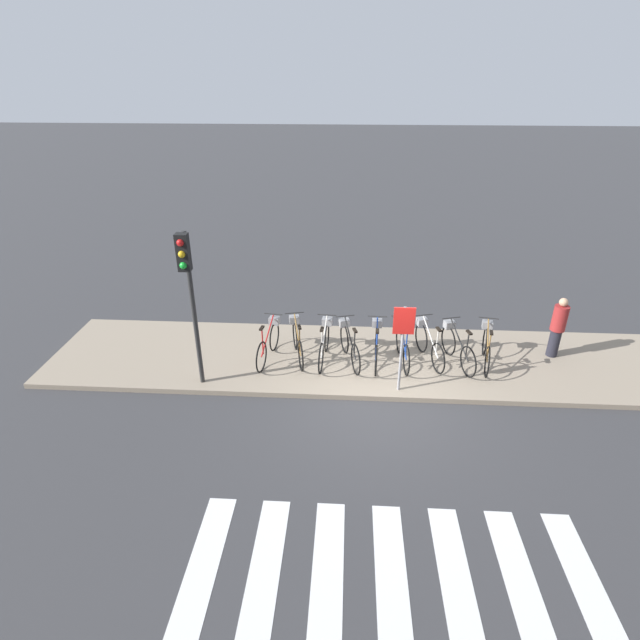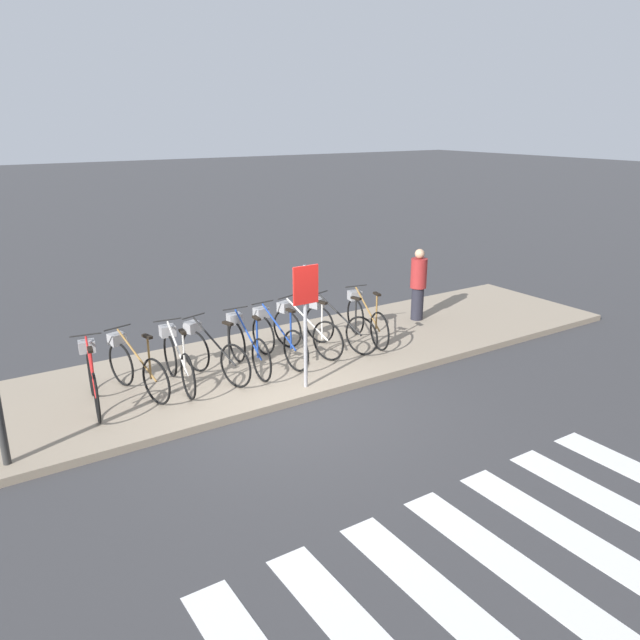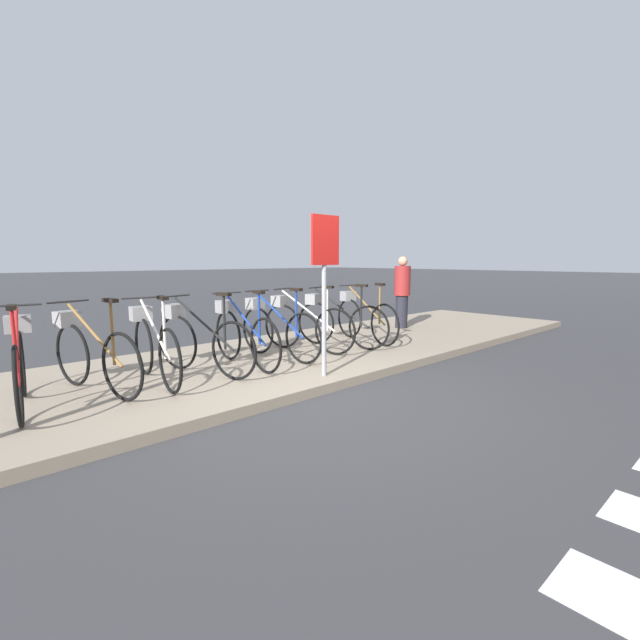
{
  "view_description": "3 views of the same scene",
  "coord_description": "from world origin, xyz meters",
  "px_view_note": "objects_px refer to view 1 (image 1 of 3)",
  "views": [
    {
      "loc": [
        -0.73,
        -8.87,
        6.41
      ],
      "look_at": [
        -1.32,
        1.1,
        1.37
      ],
      "focal_mm": 28.0,
      "sensor_mm": 36.0,
      "label": 1
    },
    {
      "loc": [
        -4.41,
        -7.53,
        4.23
      ],
      "look_at": [
        1.01,
        0.74,
        1.03
      ],
      "focal_mm": 35.0,
      "sensor_mm": 36.0,
      "label": 2
    },
    {
      "loc": [
        -3.15,
        -3.56,
        1.58
      ],
      "look_at": [
        1.14,
        1.14,
        0.68
      ],
      "focal_mm": 24.0,
      "sensor_mm": 36.0,
      "label": 3
    }
  ],
  "objects_px": {
    "parked_bicycle_0": "(269,341)",
    "parked_bicycle_6": "(428,342)",
    "parked_bicycle_5": "(402,343)",
    "parked_bicycle_8": "(486,346)",
    "parked_bicycle_1": "(297,340)",
    "traffic_light": "(188,280)",
    "sign_post": "(403,335)",
    "parked_bicycle_4": "(376,344)",
    "parked_bicycle_7": "(457,345)",
    "parked_bicycle_3": "(349,343)",
    "parked_bicycle_2": "(325,342)",
    "pedestrian": "(558,326)"
  },
  "relations": [
    {
      "from": "pedestrian",
      "to": "sign_post",
      "type": "distance_m",
      "value": 4.27
    },
    {
      "from": "parked_bicycle_5",
      "to": "parked_bicycle_8",
      "type": "relative_size",
      "value": 1.01
    },
    {
      "from": "parked_bicycle_1",
      "to": "parked_bicycle_5",
      "type": "xyz_separation_m",
      "value": [
        2.51,
        -0.02,
        0.0
      ]
    },
    {
      "from": "parked_bicycle_5",
      "to": "parked_bicycle_4",
      "type": "bearing_deg",
      "value": -174.31
    },
    {
      "from": "parked_bicycle_2",
      "to": "parked_bicycle_6",
      "type": "relative_size",
      "value": 1.03
    },
    {
      "from": "parked_bicycle_1",
      "to": "parked_bicycle_4",
      "type": "distance_m",
      "value": 1.9
    },
    {
      "from": "parked_bicycle_4",
      "to": "pedestrian",
      "type": "height_order",
      "value": "pedestrian"
    },
    {
      "from": "parked_bicycle_1",
      "to": "parked_bicycle_4",
      "type": "xyz_separation_m",
      "value": [
        1.89,
        -0.08,
        0.0
      ]
    },
    {
      "from": "parked_bicycle_3",
      "to": "pedestrian",
      "type": "distance_m",
      "value": 5.01
    },
    {
      "from": "traffic_light",
      "to": "sign_post",
      "type": "bearing_deg",
      "value": 0.66
    },
    {
      "from": "parked_bicycle_5",
      "to": "parked_bicycle_6",
      "type": "bearing_deg",
      "value": 8.61
    },
    {
      "from": "parked_bicycle_3",
      "to": "parked_bicycle_5",
      "type": "xyz_separation_m",
      "value": [
        1.26,
        0.07,
        0.0
      ]
    },
    {
      "from": "parked_bicycle_8",
      "to": "sign_post",
      "type": "distance_m",
      "value": 2.64
    },
    {
      "from": "parked_bicycle_0",
      "to": "parked_bicycle_3",
      "type": "xyz_separation_m",
      "value": [
        1.91,
        0.01,
        0.0
      ]
    },
    {
      "from": "parked_bicycle_1",
      "to": "sign_post",
      "type": "relative_size",
      "value": 0.85
    },
    {
      "from": "parked_bicycle_2",
      "to": "parked_bicycle_0",
      "type": "bearing_deg",
      "value": -178.79
    },
    {
      "from": "parked_bicycle_7",
      "to": "parked_bicycle_0",
      "type": "bearing_deg",
      "value": -179.25
    },
    {
      "from": "parked_bicycle_6",
      "to": "parked_bicycle_8",
      "type": "bearing_deg",
      "value": -3.41
    },
    {
      "from": "parked_bicycle_6",
      "to": "parked_bicycle_3",
      "type": "bearing_deg",
      "value": -174.97
    },
    {
      "from": "parked_bicycle_1",
      "to": "traffic_light",
      "type": "relative_size",
      "value": 0.49
    },
    {
      "from": "parked_bicycle_1",
      "to": "parked_bicycle_5",
      "type": "bearing_deg",
      "value": -0.45
    },
    {
      "from": "parked_bicycle_7",
      "to": "parked_bicycle_8",
      "type": "height_order",
      "value": "same"
    },
    {
      "from": "traffic_light",
      "to": "sign_post",
      "type": "xyz_separation_m",
      "value": [
        4.37,
        0.05,
        -1.14
      ]
    },
    {
      "from": "parked_bicycle_1",
      "to": "parked_bicycle_5",
      "type": "distance_m",
      "value": 2.51
    },
    {
      "from": "parked_bicycle_6",
      "to": "parked_bicycle_5",
      "type": "bearing_deg",
      "value": -171.39
    },
    {
      "from": "parked_bicycle_0",
      "to": "parked_bicycle_6",
      "type": "xyz_separation_m",
      "value": [
        3.8,
        0.17,
        0.0
      ]
    },
    {
      "from": "parked_bicycle_4",
      "to": "parked_bicycle_8",
      "type": "distance_m",
      "value": 2.59
    },
    {
      "from": "parked_bicycle_8",
      "to": "sign_post",
      "type": "height_order",
      "value": "sign_post"
    },
    {
      "from": "parked_bicycle_2",
      "to": "parked_bicycle_8",
      "type": "bearing_deg",
      "value": 0.95
    },
    {
      "from": "pedestrian",
      "to": "parked_bicycle_3",
      "type": "bearing_deg",
      "value": -173.94
    },
    {
      "from": "parked_bicycle_8",
      "to": "sign_post",
      "type": "relative_size",
      "value": 0.86
    },
    {
      "from": "parked_bicycle_2",
      "to": "parked_bicycle_6",
      "type": "distance_m",
      "value": 2.48
    },
    {
      "from": "parked_bicycle_4",
      "to": "parked_bicycle_0",
      "type": "bearing_deg",
      "value": -179.64
    },
    {
      "from": "parked_bicycle_3",
      "to": "parked_bicycle_6",
      "type": "xyz_separation_m",
      "value": [
        1.89,
        0.17,
        0.0
      ]
    },
    {
      "from": "parked_bicycle_0",
      "to": "sign_post",
      "type": "bearing_deg",
      "value": -21.35
    },
    {
      "from": "parked_bicycle_1",
      "to": "sign_post",
      "type": "distance_m",
      "value": 2.82
    },
    {
      "from": "traffic_light",
      "to": "parked_bicycle_4",
      "type": "bearing_deg",
      "value": 17.62
    },
    {
      "from": "pedestrian",
      "to": "parked_bicycle_6",
      "type": "bearing_deg",
      "value": -173.31
    },
    {
      "from": "parked_bicycle_0",
      "to": "parked_bicycle_5",
      "type": "height_order",
      "value": "same"
    },
    {
      "from": "parked_bicycle_5",
      "to": "parked_bicycle_7",
      "type": "bearing_deg",
      "value": -0.87
    },
    {
      "from": "parked_bicycle_4",
      "to": "parked_bicycle_5",
      "type": "bearing_deg",
      "value": 5.69
    },
    {
      "from": "parked_bicycle_0",
      "to": "parked_bicycle_6",
      "type": "relative_size",
      "value": 1.02
    },
    {
      "from": "parked_bicycle_8",
      "to": "pedestrian",
      "type": "height_order",
      "value": "pedestrian"
    },
    {
      "from": "parked_bicycle_3",
      "to": "traffic_light",
      "type": "relative_size",
      "value": 0.48
    },
    {
      "from": "parked_bicycle_6",
      "to": "parked_bicycle_7",
      "type": "xyz_separation_m",
      "value": [
        0.65,
        -0.11,
        0.0
      ]
    },
    {
      "from": "parked_bicycle_3",
      "to": "parked_bicycle_2",
      "type": "bearing_deg",
      "value": 177.8
    },
    {
      "from": "parked_bicycle_2",
      "to": "parked_bicycle_7",
      "type": "xyz_separation_m",
      "value": [
        3.12,
        0.03,
        0.0
      ]
    },
    {
      "from": "parked_bicycle_5",
      "to": "parked_bicycle_0",
      "type": "bearing_deg",
      "value": -178.6
    },
    {
      "from": "parked_bicycle_5",
      "to": "parked_bicycle_8",
      "type": "xyz_separation_m",
      "value": [
        1.97,
        0.01,
        0.0
      ]
    },
    {
      "from": "parked_bicycle_2",
      "to": "parked_bicycle_8",
      "type": "distance_m",
      "value": 3.82
    }
  ]
}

